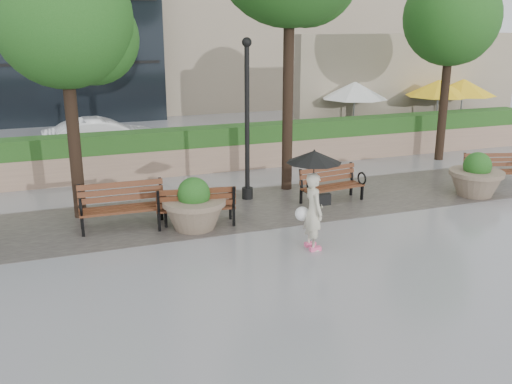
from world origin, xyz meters
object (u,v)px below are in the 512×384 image
object	(u,v)px
planter_right	(476,179)
lamppost	(247,131)
bench_1	(124,215)
planter_left	(194,209)
bench_3	(332,192)
pedestrian	(314,190)
car_right	(103,137)
bench_2	(196,214)
bench_4	(494,176)

from	to	relation	value
planter_right	lamppost	distance (m)	6.15
bench_1	planter_left	bearing A→B (deg)	-19.95
bench_1	bench_3	size ratio (longest dim) A/B	1.11
bench_3	pedestrian	bearing A→B (deg)	-132.31
bench_3	planter_right	distance (m)	3.90
car_right	planter_left	bearing A→B (deg)	-175.27
bench_2	pedestrian	bearing A→B (deg)	140.15
planter_left	car_right	distance (m)	8.21
bench_1	car_right	xyz separation A→B (m)	(0.38, 7.56, 0.35)
planter_left	pedestrian	size ratio (longest dim) A/B	0.70
bench_1	lamppost	xyz separation A→B (m)	(3.31, 1.13, 1.49)
bench_4	planter_left	bearing A→B (deg)	-159.95
planter_right	bench_3	bearing A→B (deg)	167.84
planter_left	car_right	xyz separation A→B (m)	(-1.08, 8.14, 0.19)
bench_2	bench_1	bearing A→B (deg)	-5.31
bench_4	lamppost	distance (m)	7.18
bench_3	car_right	distance (m)	8.89
lamppost	car_right	size ratio (longest dim) A/B	1.03
lamppost	bench_1	bearing A→B (deg)	-161.23
bench_1	bench_2	bearing A→B (deg)	-12.52
bench_1	bench_4	world-z (taller)	bench_1
planter_right	car_right	xyz separation A→B (m)	(-8.66, 8.26, 0.19)
planter_right	pedestrian	bearing A→B (deg)	-162.17
planter_left	pedestrian	xyz separation A→B (m)	(1.94, -1.93, 0.76)
bench_3	lamppost	distance (m)	2.65
bench_1	bench_4	bearing A→B (deg)	1.22
bench_1	planter_left	xyz separation A→B (m)	(1.46, -0.58, 0.16)
bench_3	bench_4	world-z (taller)	bench_3
bench_2	bench_3	xyz separation A→B (m)	(3.69, 0.51, -0.01)
bench_1	pedestrian	size ratio (longest dim) A/B	0.95
bench_1	pedestrian	distance (m)	4.33
bench_1	planter_left	world-z (taller)	planter_left
bench_3	lamppost	xyz separation A→B (m)	(-1.92, 1.00, 1.53)
planter_right	planter_left	bearing A→B (deg)	179.12
bench_1	lamppost	world-z (taller)	lamppost
bench_2	lamppost	world-z (taller)	lamppost
bench_4	pedestrian	world-z (taller)	pedestrian
bench_3	planter_left	size ratio (longest dim) A/B	1.23
bench_3	planter_right	xyz separation A→B (m)	(3.81, -0.82, 0.19)
bench_2	pedestrian	distance (m)	2.97
planter_right	car_right	size ratio (longest dim) A/B	0.35
bench_1	bench_4	xyz separation A→B (m)	(10.23, -0.07, -0.04)
bench_4	planter_left	world-z (taller)	planter_left
bench_1	planter_right	world-z (taller)	planter_right
bench_3	car_right	bearing A→B (deg)	115.56
car_right	lamppost	bearing A→B (deg)	-158.36
bench_2	planter_right	xyz separation A→B (m)	(7.49, -0.31, 0.18)
lamppost	planter_left	bearing A→B (deg)	-137.35
bench_2	car_right	xyz separation A→B (m)	(-1.16, 7.95, 0.37)
planter_left	planter_right	size ratio (longest dim) A/B	1.00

